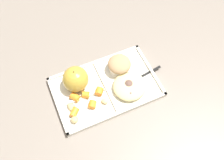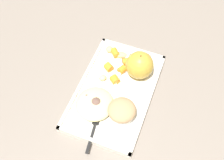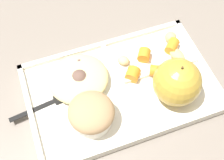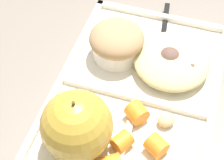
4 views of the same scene
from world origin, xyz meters
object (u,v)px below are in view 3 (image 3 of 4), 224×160
(lunch_tray, at_px, (121,88))
(plastic_fork, at_px, (51,103))
(bran_muffin, at_px, (91,114))
(green_apple, at_px, (177,82))

(lunch_tray, distance_m, plastic_fork, 0.14)
(bran_muffin, bearing_deg, plastic_fork, -43.91)
(lunch_tray, distance_m, bran_muffin, 0.09)
(lunch_tray, xyz_separation_m, green_apple, (-0.09, 0.05, 0.05))
(bran_muffin, xyz_separation_m, plastic_fork, (0.06, -0.06, -0.03))
(lunch_tray, height_order, plastic_fork, lunch_tray)
(lunch_tray, height_order, green_apple, green_apple)
(green_apple, distance_m, bran_muffin, 0.16)
(lunch_tray, bearing_deg, green_apple, 151.71)
(bran_muffin, bearing_deg, lunch_tray, -147.35)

